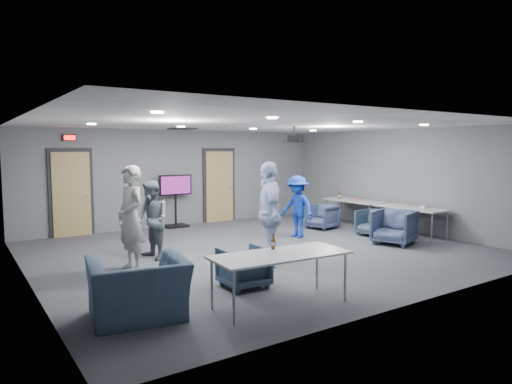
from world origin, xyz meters
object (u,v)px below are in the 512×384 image
chair_right_c (394,227)px  bottle_front (273,243)px  chair_front_b (138,289)px  table_right_a (354,202)px  chair_right_b (373,223)px  person_c (269,214)px  table_front_left (280,257)px  bottle_right (340,196)px  person_d (297,207)px  person_a (131,218)px  table_right_b (410,209)px  person_b (152,220)px  tv_stand (176,198)px  chair_front_a (244,267)px  projector (294,139)px  chair_right_a (322,217)px

chair_right_c → bottle_front: (-4.54, -1.54, 0.42)m
chair_front_b → table_right_a: chair_front_b is taller
chair_front_b → chair_right_b: bearing=-152.8°
table_right_a → person_c: bearing=116.4°
chair_front_b → table_right_a: size_ratio=0.65×
table_front_left → bottle_right: 7.30m
person_d → chair_front_b: 6.00m
table_right_a → bottle_front: bearing=124.3°
person_a → table_right_b: person_a is taller
person_b → person_d: person_b is taller
person_c → table_right_a: 5.13m
bottle_front → chair_right_c: bearing=18.8°
person_c → bottle_front: 1.89m
tv_stand → person_c: bearing=-93.4°
person_a → chair_front_b: (-0.71, -2.36, -0.55)m
person_b → chair_right_b: person_b is taller
tv_stand → table_right_a: bearing=-31.2°
chair_right_c → table_front_left: size_ratio=0.43×
table_right_a → chair_right_c: bearing=154.5°
chair_front_a → projector: (2.67, 2.09, 2.09)m
person_b → table_right_a: bearing=87.4°
person_a → chair_front_a: (1.14, -1.96, -0.63)m
person_c → projector: 2.45m
person_b → chair_front_a: 2.64m
person_d → chair_front_a: (-3.27, -2.71, -0.44)m
person_b → chair_right_c: bearing=63.5°
person_a → table_right_a: bearing=91.0°
chair_right_c → table_right_a: bearing=134.9°
person_a → bottle_front: 2.93m
person_a → table_front_left: person_a is taller
chair_front_a → chair_front_b: (-1.85, -0.40, 0.07)m
table_right_a → projector: bearing=109.1°
person_c → chair_front_a: bearing=-27.2°
chair_front_b → table_right_b: chair_front_b is taller
person_c → person_d: size_ratio=1.28×
chair_right_b → projector: (-2.34, 0.28, 2.08)m
table_front_left → bottle_front: bottle_front is taller
chair_front_a → table_right_b: (5.70, 1.24, 0.37)m
person_b → chair_right_a: person_b is taller
table_right_b → person_a: bearing=84.0°
chair_front_b → tv_stand: tv_stand is taller
table_right_b → bottle_right: bottle_right is taller
person_b → table_right_a: size_ratio=0.85×
chair_front_a → table_right_a: table_right_a is taller
chair_right_c → chair_front_b: size_ratio=0.72×
chair_right_a → table_right_b: table_right_b is taller
person_a → table_front_left: (1.11, -2.96, -0.25)m
person_c → bottle_front: size_ratio=8.46×
table_front_left → tv_stand: tv_stand is taller
person_b → table_right_a: 6.26m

